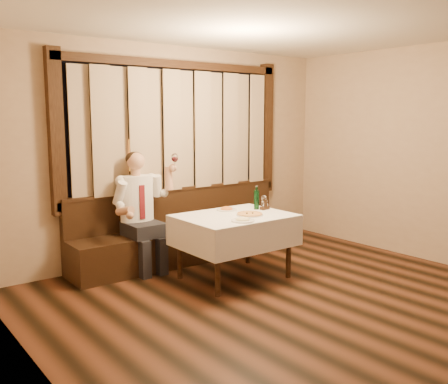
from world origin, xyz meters
TOP-DOWN VIEW (x-y plane):
  - room at (-0.00, 0.97)m, footprint 5.01×6.01m
  - banquette at (0.00, 2.72)m, footprint 3.20×0.61m
  - dining_table at (0.00, 1.70)m, footprint 1.27×0.97m
  - pizza at (0.13, 1.58)m, footprint 0.31×0.31m
  - pasta_red at (0.10, 1.98)m, footprint 0.24×0.24m
  - pasta_cream at (-0.15, 1.37)m, footprint 0.25×0.25m
  - green_bottle at (0.44, 1.81)m, footprint 0.06×0.06m
  - table_wine_glass at (0.52, 1.77)m, footprint 0.06×0.06m
  - cruet_caddy at (0.51, 1.74)m, footprint 0.12×0.07m
  - seated_man at (-0.72, 2.63)m, footprint 0.81×0.61m

SIDE VIEW (x-z plane):
  - banquette at x=0.00m, z-range -0.16..0.78m
  - dining_table at x=0.00m, z-range 0.27..1.03m
  - pizza at x=0.13m, z-range 0.75..0.79m
  - pasta_red at x=0.10m, z-range 0.75..0.83m
  - pasta_cream at x=-0.15m, z-range 0.75..0.83m
  - cruet_caddy at x=0.51m, z-range 0.74..0.86m
  - seated_man at x=-0.72m, z-range 0.11..1.57m
  - green_bottle at x=0.44m, z-range 0.73..1.03m
  - table_wine_glass at x=0.52m, z-range 0.80..0.97m
  - room at x=0.00m, z-range 0.09..2.91m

